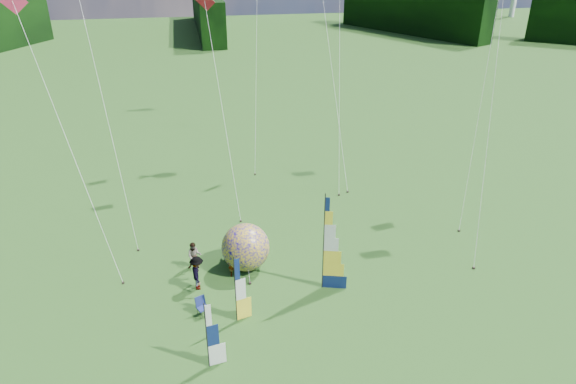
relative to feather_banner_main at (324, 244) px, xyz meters
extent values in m
plane|color=#36692A|center=(-0.74, -3.89, -2.56)|extent=(220.00, 220.00, 0.00)
sphere|color=#0B0078|center=(-3.54, 2.52, -1.28)|extent=(3.29, 3.29, 2.55)
imported|color=#66594C|center=(-4.26, 1.88, -1.77)|extent=(0.60, 0.41, 1.58)
imported|color=#66594C|center=(-6.24, 3.01, -1.78)|extent=(0.78, 0.43, 1.55)
imported|color=#66594C|center=(-6.14, 1.18, -1.64)|extent=(0.46, 1.20, 1.84)
imported|color=#66594C|center=(-3.92, 3.75, -1.79)|extent=(0.97, 0.73, 1.53)
camera|label=1|loc=(-5.89, -20.45, 13.23)|focal=32.00mm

